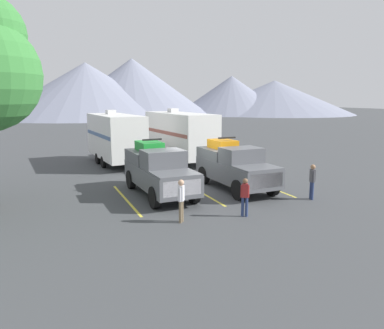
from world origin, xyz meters
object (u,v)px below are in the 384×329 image
Objects in this scene: person_c at (245,195)px; person_b at (312,179)px; pickup_truck_b at (234,165)px; camper_trailer_a at (116,136)px; camper_trailer_b at (180,134)px; person_a at (181,198)px; pickup_truck_a at (158,169)px.

person_b is at bearing 13.26° from person_c.
person_c is at bearing -166.74° from person_b.
pickup_truck_b reaches higher than person_b.
person_c is (-4.09, -0.96, -0.05)m from person_b.
camper_trailer_a is 4.56m from camper_trailer_b.
pickup_truck_b is 3.93m from person_b.
person_a is at bearing -174.43° from person_b.
pickup_truck_a is 8.83m from camper_trailer_a.
camper_trailer_b reaches higher than person_c.
person_b is at bearing -80.88° from camper_trailer_b.
pickup_truck_b is at bearing -65.49° from camper_trailer_a.
camper_trailer_b is at bearing 62.86° from pickup_truck_a.
camper_trailer_b is 5.76× the size of person_c.
pickup_truck_a reaches higher than person_b.
pickup_truck_a is at bearing -88.29° from camper_trailer_a.
person_b reaches higher than person_c.
person_a is at bearing -90.78° from camper_trailer_a.
pickup_truck_a is at bearing 84.04° from person_a.
person_a reaches higher than person_b.
camper_trailer_b is at bearing 80.37° from person_c.
person_a is at bearing -138.62° from pickup_truck_b.
person_b is (2.27, -3.19, -0.26)m from pickup_truck_b.
camper_trailer_a reaches higher than pickup_truck_a.
person_c is (2.53, -0.32, -0.06)m from person_a.
pickup_truck_a is at bearing 174.60° from pickup_truck_b.
camper_trailer_a is 0.89× the size of camper_trailer_b.
pickup_truck_b is 10.11m from camper_trailer_a.
pickup_truck_b is 5.81m from person_a.
pickup_truck_a is 9.40m from camper_trailer_b.
person_b is (6.45, -12.36, -1.03)m from camper_trailer_a.
camper_trailer_a reaches higher than pickup_truck_b.
camper_trailer_b reaches higher than pickup_truck_b.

